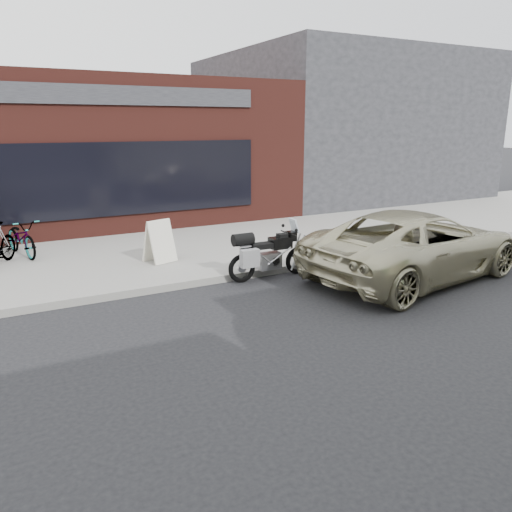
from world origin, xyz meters
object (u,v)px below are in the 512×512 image
Objects in this scene: bicycle_front at (21,238)px; motorcycle at (266,254)px; sandwich_sign at (159,241)px; minivan at (416,245)px.

motorcycle is at bearing -57.16° from bicycle_front.
motorcycle is 2.06× the size of sandwich_sign.
bicycle_front is at bearing 139.13° from motorcycle.
motorcycle reaches higher than bicycle_front.
motorcycle is 5.87m from bicycle_front.
minivan is 5.43× the size of sandwich_sign.
minivan is (2.82, -1.39, 0.18)m from motorcycle.
motorcycle is 1.18× the size of bicycle_front.
bicycle_front is 3.37m from sandwich_sign.
sandwich_sign reaches higher than bicycle_front.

